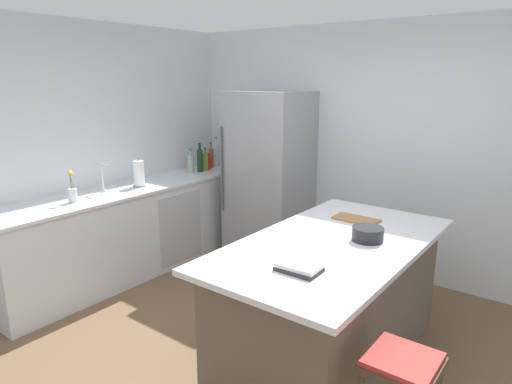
# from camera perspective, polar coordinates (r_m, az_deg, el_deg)

# --- Properties ---
(ground_plane) EXTENTS (7.20, 7.20, 0.00)m
(ground_plane) POSITION_cam_1_polar(r_m,az_deg,el_deg) (3.49, -0.25, -21.59)
(ground_plane) COLOR brown
(wall_rear) EXTENTS (6.00, 0.10, 2.60)m
(wall_rear) POSITION_cam_1_polar(r_m,az_deg,el_deg) (4.87, 16.13, 4.91)
(wall_rear) COLOR silver
(wall_rear) RESTS_ON ground_plane
(wall_left) EXTENTS (0.10, 6.00, 2.60)m
(wall_left) POSITION_cam_1_polar(r_m,az_deg,el_deg) (4.80, -24.25, 4.08)
(wall_left) COLOR silver
(wall_left) RESTS_ON ground_plane
(counter_run_left) EXTENTS (0.66, 3.01, 0.93)m
(counter_run_left) POSITION_cam_1_polar(r_m,az_deg,el_deg) (5.01, -15.14, -4.59)
(counter_run_left) COLOR silver
(counter_run_left) RESTS_ON ground_plane
(kitchen_island) EXTENTS (1.09, 2.03, 0.93)m
(kitchen_island) POSITION_cam_1_polar(r_m,az_deg,el_deg) (3.41, 9.48, -13.44)
(kitchen_island) COLOR brown
(kitchen_island) RESTS_ON ground_plane
(refrigerator) EXTENTS (0.84, 0.75, 1.91)m
(refrigerator) POSITION_cam_1_polar(r_m,az_deg,el_deg) (5.14, 1.66, 2.00)
(refrigerator) COLOR #93969B
(refrigerator) RESTS_ON ground_plane
(bar_stool) EXTENTS (0.36, 0.36, 0.67)m
(bar_stool) POSITION_cam_1_polar(r_m,az_deg,el_deg) (2.61, 17.89, -21.51)
(bar_stool) COLOR #473828
(bar_stool) RESTS_ON ground_plane
(sink_faucet) EXTENTS (0.15, 0.05, 0.30)m
(sink_faucet) POSITION_cam_1_polar(r_m,az_deg,el_deg) (4.72, -18.79, 1.85)
(sink_faucet) COLOR silver
(sink_faucet) RESTS_ON counter_run_left
(flower_vase) EXTENTS (0.08, 0.08, 0.30)m
(flower_vase) POSITION_cam_1_polar(r_m,az_deg,el_deg) (4.44, -22.24, -0.02)
(flower_vase) COLOR silver
(flower_vase) RESTS_ON counter_run_left
(paper_towel_roll) EXTENTS (0.14, 0.14, 0.31)m
(paper_towel_roll) POSITION_cam_1_polar(r_m,az_deg,el_deg) (4.87, -14.61, 2.24)
(paper_towel_roll) COLOR gray
(paper_towel_roll) RESTS_ON counter_run_left
(soda_bottle) EXTENTS (0.07, 0.07, 0.38)m
(soda_bottle) POSITION_cam_1_polar(r_m,az_deg,el_deg) (5.82, -5.07, 4.70)
(soda_bottle) COLOR silver
(soda_bottle) RESTS_ON counter_run_left
(vinegar_bottle) EXTENTS (0.06, 0.06, 0.32)m
(vinegar_bottle) POSITION_cam_1_polar(r_m,az_deg,el_deg) (5.76, -5.72, 4.34)
(vinegar_bottle) COLOR #994C23
(vinegar_bottle) RESTS_ON counter_run_left
(hot_sauce_bottle) EXTENTS (0.05, 0.05, 0.20)m
(hot_sauce_bottle) POSITION_cam_1_polar(r_m,az_deg,el_deg) (5.65, -5.96, 3.69)
(hot_sauce_bottle) COLOR red
(hot_sauce_bottle) RESTS_ON counter_run_left
(olive_oil_bottle) EXTENTS (0.06, 0.06, 0.28)m
(olive_oil_bottle) POSITION_cam_1_polar(r_m,az_deg,el_deg) (5.57, -6.42, 3.87)
(olive_oil_bottle) COLOR olive
(olive_oil_bottle) RESTS_ON counter_run_left
(wine_bottle) EXTENTS (0.07, 0.07, 0.35)m
(wine_bottle) POSITION_cam_1_polar(r_m,az_deg,el_deg) (5.50, -7.12, 4.04)
(wine_bottle) COLOR #19381E
(wine_bottle) RESTS_ON counter_run_left
(gin_bottle) EXTENTS (0.07, 0.07, 0.28)m
(gin_bottle) POSITION_cam_1_polar(r_m,az_deg,el_deg) (5.47, -8.26, 3.61)
(gin_bottle) COLOR #8CB79E
(gin_bottle) RESTS_ON counter_run_left
(cookbook_stack) EXTENTS (0.26, 0.18, 0.05)m
(cookbook_stack) POSITION_cam_1_polar(r_m,az_deg,el_deg) (2.71, 5.45, -9.48)
(cookbook_stack) COLOR #2D2D33
(cookbook_stack) RESTS_ON kitchen_island
(mixing_bowl) EXTENTS (0.22, 0.22, 0.10)m
(mixing_bowl) POSITION_cam_1_polar(r_m,az_deg,el_deg) (3.27, 13.97, -5.18)
(mixing_bowl) COLOR black
(mixing_bowl) RESTS_ON kitchen_island
(cutting_board) EXTENTS (0.36, 0.19, 0.02)m
(cutting_board) POSITION_cam_1_polar(r_m,az_deg,el_deg) (3.71, 12.57, -3.39)
(cutting_board) COLOR #9E7042
(cutting_board) RESTS_ON kitchen_island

